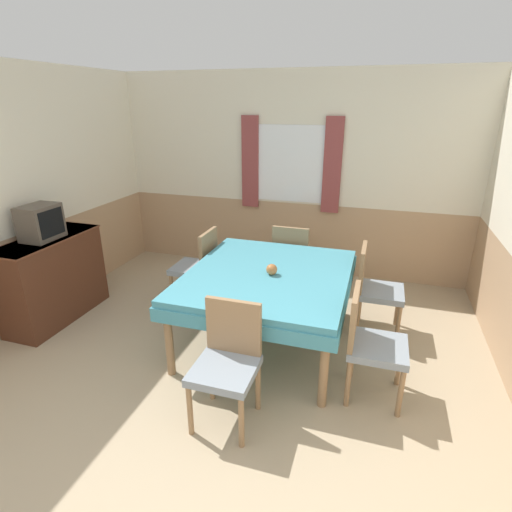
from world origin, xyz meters
TOP-DOWN VIEW (x-y plane):
  - wall_back at (0.00, 4.01)m, footprint 5.02×0.10m
  - wall_left at (-2.34, 1.99)m, footprint 0.05×4.39m
  - dining_table at (0.24, 2.13)m, footprint 1.49×1.69m
  - chair_right_far at (1.20, 2.63)m, footprint 0.44×0.44m
  - chair_head_near at (0.24, 1.07)m, footprint 0.44×0.44m
  - chair_right_near at (1.20, 1.62)m, footprint 0.44×0.44m
  - chair_left_far at (-0.72, 2.63)m, footprint 0.44×0.44m
  - chair_head_window at (0.24, 3.18)m, footprint 0.44×0.44m
  - sideboard at (-2.07, 1.90)m, footprint 0.46×1.14m
  - tv at (-2.07, 1.87)m, footprint 0.29×0.37m
  - vase at (0.28, 2.09)m, footprint 0.10×0.10m

SIDE VIEW (x-z plane):
  - sideboard at x=-2.07m, z-range 0.01..0.92m
  - chair_right_far at x=1.20m, z-range 0.05..0.95m
  - chair_head_near at x=0.24m, z-range 0.05..0.95m
  - chair_right_near at x=1.20m, z-range 0.05..0.95m
  - chair_left_far at x=-0.72m, z-range 0.05..0.95m
  - chair_head_window at x=0.24m, z-range 0.05..0.95m
  - dining_table at x=0.24m, z-range 0.27..1.00m
  - vase at x=0.28m, z-range 0.73..0.84m
  - tv at x=-2.07m, z-range 0.91..1.26m
  - wall_left at x=-2.34m, z-range 0.00..2.60m
  - wall_back at x=0.00m, z-range 0.01..2.61m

